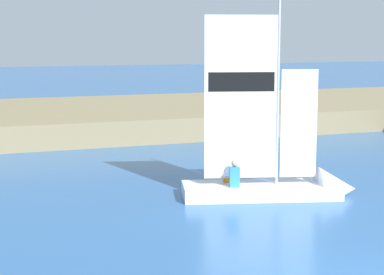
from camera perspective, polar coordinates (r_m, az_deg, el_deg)
The scene contains 2 objects.
shore_bank at distance 34.33m, azimuth -8.25°, elevation 1.73°, with size 80.00×12.65×1.09m, color #897A56.
sailboat at distance 19.51m, azimuth 8.42°, elevation -3.79°, with size 5.26×2.77×6.15m.
Camera 1 is at (-7.44, -9.49, 4.57)m, focal length 62.09 mm.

